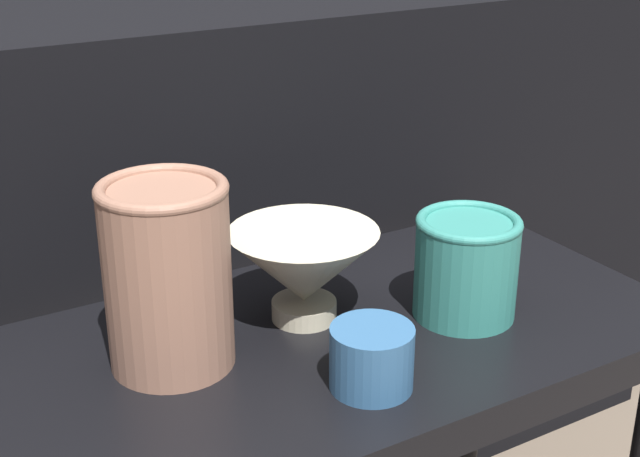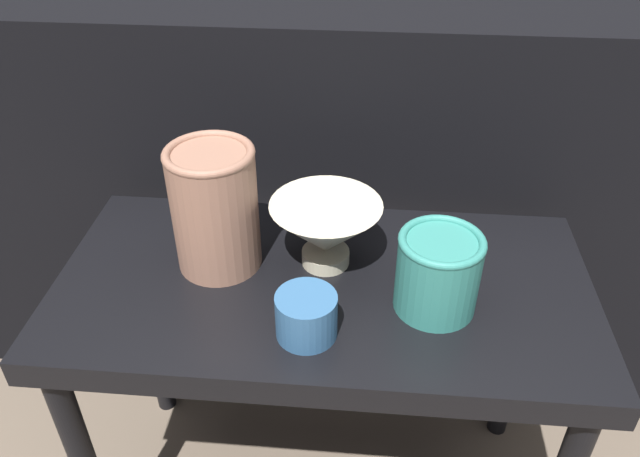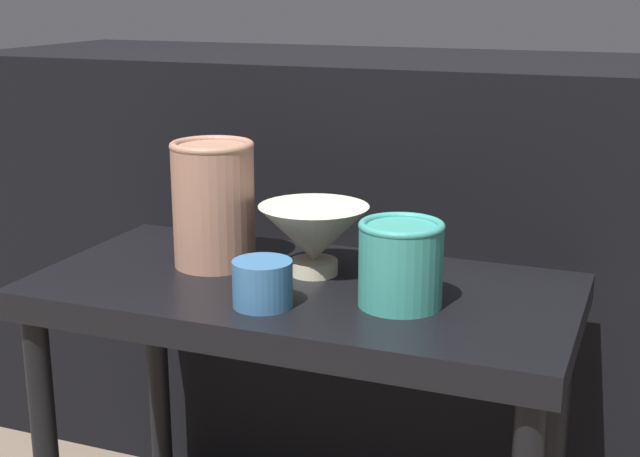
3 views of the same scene
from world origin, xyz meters
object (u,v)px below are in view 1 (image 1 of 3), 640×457
object	(u,v)px
vase_textured_left	(167,273)
cup	(372,358)
vase_colorful_right	(466,265)
bowl	(306,268)

from	to	relation	value
vase_textured_left	cup	world-z (taller)	vase_textured_left
vase_colorful_right	vase_textured_left	bearing A→B (deg)	167.50
bowl	vase_textured_left	world-z (taller)	vase_textured_left
vase_colorful_right	cup	xyz separation A→B (m)	(-0.16, -0.07, -0.03)
bowl	vase_textured_left	bearing A→B (deg)	-175.83
bowl	vase_colorful_right	world-z (taller)	vase_colorful_right
bowl	cup	size ratio (longest dim) A/B	2.02
vase_textured_left	vase_colorful_right	xyz separation A→B (m)	(0.30, -0.07, -0.04)
vase_textured_left	cup	bearing A→B (deg)	-43.90
vase_textured_left	vase_colorful_right	size ratio (longest dim) A/B	1.65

